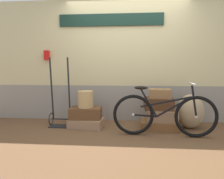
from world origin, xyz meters
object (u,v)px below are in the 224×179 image
object	(u,v)px
suitcase_3	(161,115)
suitcase_4	(158,104)
wicker_basket	(86,99)
bicycle	(164,115)
suitcase_0	(86,123)
suitcase_1	(86,113)
suitcase_2	(159,125)
burlap_sack	(190,111)
suitcase_5	(160,93)
luggage_trolley	(60,108)

from	to	relation	value
suitcase_3	suitcase_4	distance (m)	0.22
wicker_basket	bicycle	world-z (taller)	bicycle
suitcase_0	suitcase_1	size ratio (longest dim) A/B	1.08
suitcase_2	burlap_sack	size ratio (longest dim) A/B	1.04
burlap_sack	suitcase_0	bearing A→B (deg)	-177.29
burlap_sack	suitcase_2	bearing A→B (deg)	-172.29
suitcase_0	suitcase_3	distance (m)	1.42
suitcase_4	suitcase_5	distance (m)	0.19
suitcase_5	suitcase_1	bearing A→B (deg)	-172.31
luggage_trolley	burlap_sack	distance (m)	2.48
suitcase_3	burlap_sack	bearing A→B (deg)	8.48
luggage_trolley	burlap_sack	bearing A→B (deg)	0.49
suitcase_4	wicker_basket	world-z (taller)	wicker_basket
luggage_trolley	suitcase_1	bearing A→B (deg)	-4.88
wicker_basket	bicycle	bearing A→B (deg)	-16.75
suitcase_4	suitcase_2	bearing A→B (deg)	-68.35
suitcase_2	burlap_sack	distance (m)	0.63
suitcase_2	bicycle	bearing A→B (deg)	-85.26
suitcase_0	bicycle	distance (m)	1.46
suitcase_0	suitcase_1	xyz separation A→B (m)	(-0.02, 0.03, 0.19)
wicker_basket	bicycle	distance (m)	1.47
suitcase_3	suitcase_5	bearing A→B (deg)	129.17
suitcase_2	wicker_basket	xyz separation A→B (m)	(-1.39, 0.01, 0.46)
wicker_basket	suitcase_2	bearing A→B (deg)	-0.58
suitcase_3	suitcase_4	world-z (taller)	suitcase_4
suitcase_3	bicycle	xyz separation A→B (m)	(-0.03, -0.41, 0.11)
suitcase_4	luggage_trolley	xyz separation A→B (m)	(-1.89, 0.02, -0.13)
suitcase_5	luggage_trolley	world-z (taller)	luggage_trolley
suitcase_0	suitcase_4	bearing A→B (deg)	8.26
suitcase_0	suitcase_5	size ratio (longest dim) A/B	1.62
suitcase_1	wicker_basket	distance (m)	0.27
suitcase_2	wicker_basket	world-z (taller)	wicker_basket
suitcase_4	burlap_sack	xyz separation A→B (m)	(0.60, 0.04, -0.14)
suitcase_1	bicycle	xyz separation A→B (m)	(1.40, -0.42, 0.09)
suitcase_0	suitcase_2	xyz separation A→B (m)	(1.37, 0.01, -0.00)
suitcase_1	suitcase_4	bearing A→B (deg)	-0.54
suitcase_2	burlap_sack	world-z (taller)	burlap_sack
suitcase_1	burlap_sack	distance (m)	1.97
suitcase_0	suitcase_5	xyz separation A→B (m)	(1.38, 0.05, 0.58)
suitcase_4	luggage_trolley	size ratio (longest dim) A/B	0.39
suitcase_0	suitcase_4	distance (m)	1.41
suitcase_2	luggage_trolley	size ratio (longest dim) A/B	0.50
suitcase_2	suitcase_3	bearing A→B (deg)	1.58
suitcase_3	bicycle	size ratio (longest dim) A/B	0.32
wicker_basket	suitcase_3	bearing A→B (deg)	-0.61
suitcase_3	burlap_sack	size ratio (longest dim) A/B	0.86
wicker_basket	suitcase_0	bearing A→B (deg)	-57.38
suitcase_3	bicycle	bearing A→B (deg)	-93.58
luggage_trolley	suitcase_2	bearing A→B (deg)	-1.73
suitcase_3	suitcase_2	bearing A→B (deg)	178.31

